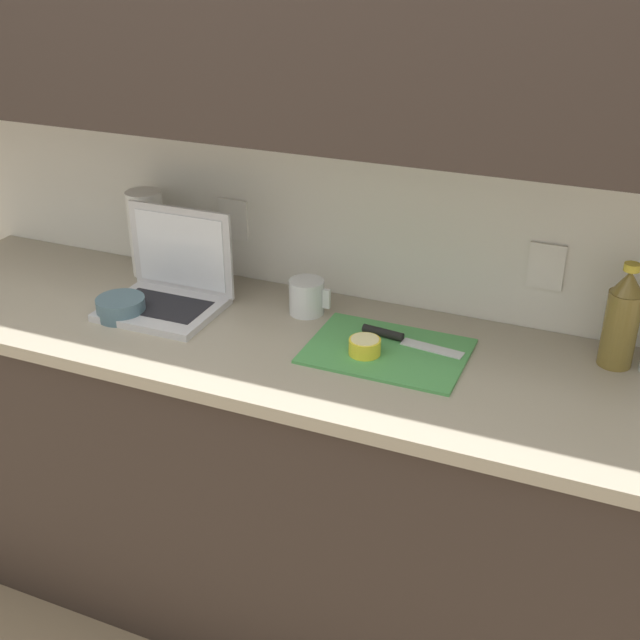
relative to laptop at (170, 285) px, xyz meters
name	(u,v)px	position (x,y,z in m)	size (l,w,h in m)	color
ground_plane	(272,598)	(0.31, -0.05, -0.99)	(12.00, 12.00, 0.00)	#847056
wall_back	(297,70)	(0.31, 0.18, 0.56)	(5.20, 0.38, 2.60)	white
counter_unit	(262,473)	(0.29, -0.05, -0.52)	(2.21, 0.61, 0.93)	#332823
laptop	(170,285)	(0.00, 0.00, 0.00)	(0.31, 0.25, 0.26)	silver
cutting_board	(387,351)	(0.64, -0.02, -0.06)	(0.39, 0.28, 0.01)	#4C9E51
knife	(395,336)	(0.64, 0.04, -0.05)	(0.27, 0.06, 0.02)	silver
lemon_half_cut	(365,346)	(0.59, -0.06, -0.03)	(0.08, 0.08, 0.04)	yellow
bottle_green_soda	(622,320)	(1.16, 0.14, 0.06)	(0.08, 0.08, 0.26)	olive
measuring_cup	(307,297)	(0.36, 0.10, -0.01)	(0.12, 0.10, 0.10)	silver
bowl_white	(121,308)	(-0.09, -0.11, -0.03)	(0.13, 0.13, 0.06)	slate
paper_towel_roll	(147,233)	(-0.18, 0.17, 0.07)	(0.11, 0.11, 0.26)	white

